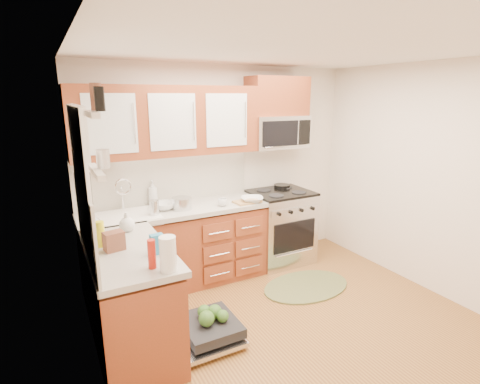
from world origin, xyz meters
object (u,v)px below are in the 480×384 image
rug (306,286)px  paper_towel_roll (168,254)px  upper_cabinets (168,121)px  cup (222,202)px  bowl_b (164,206)px  sink (129,227)px  stock_pot (182,203)px  bowl_a (252,200)px  range (280,227)px  cutting_board (247,202)px  skillet (282,186)px  microwave (277,132)px  dishwasher (206,331)px

rug → paper_towel_roll: bearing=-159.2°
upper_cabinets → cup: 1.08m
paper_towel_roll → bowl_b: (0.41, 1.47, -0.09)m
sink → stock_pot: size_ratio=2.82×
paper_towel_roll → bowl_a: (1.41, 1.27, -0.10)m
range → rug: bearing=-100.0°
upper_cabinets → cutting_board: bearing=-20.9°
range → skillet: (0.13, 0.18, 0.50)m
microwave → cup: (-0.91, -0.28, -0.73)m
microwave → cup: microwave is taller
dishwasher → stock_pot: (0.19, 1.07, 0.89)m
range → stock_pot: stock_pot is taller
range → upper_cabinets: bearing=174.1°
skillet → paper_towel_roll: (-2.07, -1.63, 0.08)m
cup → stock_pot: bearing=167.5°
stock_pot → bowl_b: bearing=155.1°
upper_cabinets → cup: bearing=-31.4°
rug → bowl_b: bowl_b is taller
microwave → cup: bearing=-162.9°
upper_cabinets → paper_towel_roll: (-0.54, -1.59, -0.82)m
rug → paper_towel_roll: 2.20m
dishwasher → paper_towel_roll: 1.08m
upper_cabinets → cup: size_ratio=18.57×
sink → cup: 1.05m
paper_towel_roll → sink: bearing=89.6°
dishwasher → cup: (0.63, 0.97, 0.87)m
dishwasher → cutting_board: 1.59m
upper_cabinets → microwave: (1.41, -0.02, -0.18)m
skillet → bowl_a: bearing=-151.7°
upper_cabinets → stock_pot: 0.91m
sink → dishwasher: (0.39, -1.12, -0.70)m
microwave → dishwasher: 2.55m
sink → stock_pot: stock_pot is taller
bowl_a → bowl_b: bearing=168.6°
microwave → bowl_a: (-0.53, -0.30, -0.74)m
upper_cabinets → range: 1.99m
range → sink: 1.96m
rug → cup: size_ratio=9.62×
upper_cabinets → cutting_board: 1.28m
range → cup: (-0.91, -0.16, 0.49)m
sink → bowl_b: 0.43m
range → bowl_b: (-1.53, 0.02, 0.49)m
microwave → bowl_a: 0.96m
skillet → stock_pot: bearing=-171.0°
dishwasher → cutting_board: (0.95, 0.96, 0.84)m
range → bowl_b: size_ratio=3.79×
upper_cabinets → range: (1.41, -0.15, -1.40)m
upper_cabinets → rug: size_ratio=1.93×
paper_towel_roll → bowl_a: size_ratio=1.00×
rug → bowl_b: bearing=150.6°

